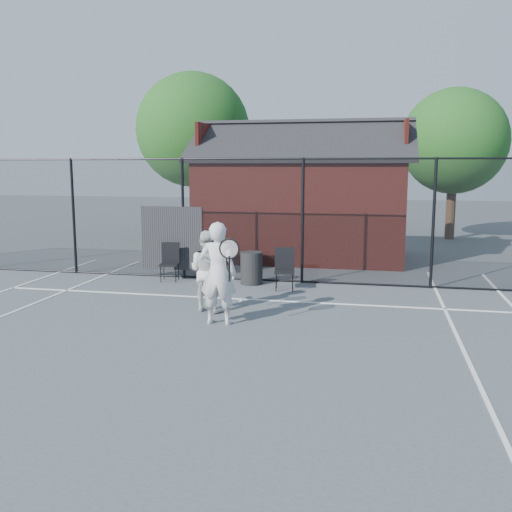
% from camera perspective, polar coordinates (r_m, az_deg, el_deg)
% --- Properties ---
extents(ground, '(80.00, 80.00, 0.00)m').
position_cam_1_polar(ground, '(9.36, -5.63, -8.50)').
color(ground, '#464B50').
rests_on(ground, ground).
extents(court_lines, '(11.02, 18.00, 0.01)m').
position_cam_1_polar(court_lines, '(8.18, -8.48, -11.14)').
color(court_lines, white).
rests_on(court_lines, ground).
extents(fence, '(22.04, 3.00, 3.00)m').
position_cam_1_polar(fence, '(13.90, -0.68, 3.40)').
color(fence, black).
rests_on(fence, ground).
extents(clubhouse, '(6.50, 4.36, 4.19)m').
position_cam_1_polar(clubhouse, '(17.68, 4.75, 5.10)').
color(clubhouse, maroon).
rests_on(clubhouse, ground).
extents(tree_left, '(4.48, 4.48, 6.44)m').
position_cam_1_polar(tree_left, '(23.20, -6.32, 12.39)').
color(tree_left, '#372416').
rests_on(tree_left, ground).
extents(tree_right, '(3.97, 3.97, 5.70)m').
position_cam_1_polar(tree_right, '(23.18, 19.21, 10.76)').
color(tree_right, '#372416').
rests_on(tree_right, ground).
extents(player_front, '(0.83, 0.61, 1.84)m').
position_cam_1_polar(player_front, '(10.13, -3.82, -1.72)').
color(player_front, silver).
rests_on(player_front, ground).
extents(player_back, '(0.93, 0.82, 1.58)m').
position_cam_1_polar(player_back, '(11.11, -4.89, -1.48)').
color(player_back, silver).
rests_on(player_back, ground).
extents(chair_left, '(0.51, 0.52, 0.91)m').
position_cam_1_polar(chair_left, '(14.13, -8.65, -0.66)').
color(chair_left, black).
rests_on(chair_left, ground).
extents(chair_right, '(0.52, 0.53, 0.94)m').
position_cam_1_polar(chair_right, '(12.97, 2.87, -1.39)').
color(chair_right, black).
rests_on(chair_right, ground).
extents(waste_bin, '(0.64, 0.64, 0.77)m').
position_cam_1_polar(waste_bin, '(13.63, -0.45, -1.21)').
color(waste_bin, black).
rests_on(waste_bin, ground).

